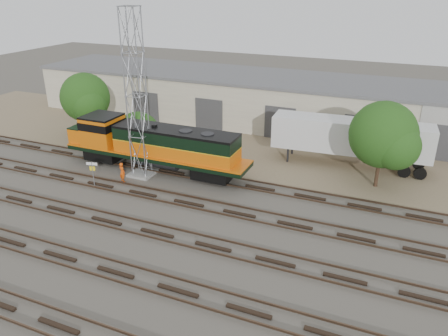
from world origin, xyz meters
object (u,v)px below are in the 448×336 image
at_px(semi_trailer, 354,138).
at_px(worker, 122,172).
at_px(signal_tower, 136,99).
at_px(locomotive, 153,144).

bearing_deg(semi_trailer, worker, -150.98).
distance_m(signal_tower, semi_trailer, 18.76).
bearing_deg(locomotive, signal_tower, -104.25).
relative_size(locomotive, signal_tower, 1.24).
xyz_separation_m(signal_tower, semi_trailer, (15.99, 8.98, -3.97)).
bearing_deg(worker, semi_trailer, -125.27).
bearing_deg(locomotive, worker, -108.98).
height_order(signal_tower, worker, signal_tower).
bearing_deg(locomotive, semi_trailer, 26.04).
height_order(worker, semi_trailer, semi_trailer).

